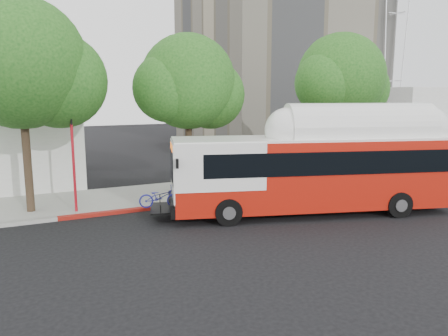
% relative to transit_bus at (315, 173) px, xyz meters
% --- Properties ---
extents(ground, '(120.00, 120.00, 0.00)m').
position_rel_transit_bus_xyz_m(ground, '(-2.94, -0.08, -1.91)').
color(ground, black).
rests_on(ground, ground).
extents(sidewalk, '(60.00, 5.00, 0.15)m').
position_rel_transit_bus_xyz_m(sidewalk, '(-2.94, 6.42, -1.83)').
color(sidewalk, gray).
rests_on(sidewalk, ground).
extents(curb_strip, '(60.00, 0.30, 0.15)m').
position_rel_transit_bus_xyz_m(curb_strip, '(-2.94, 3.82, -1.83)').
color(curb_strip, gray).
rests_on(curb_strip, ground).
extents(red_curb_segment, '(10.00, 0.32, 0.16)m').
position_rel_transit_bus_xyz_m(red_curb_segment, '(-5.94, 3.82, -1.83)').
color(red_curb_segment, maroon).
rests_on(red_curb_segment, ground).
extents(street_tree_left, '(6.67, 5.80, 9.74)m').
position_rel_transit_bus_xyz_m(street_tree_left, '(-11.47, 5.48, 4.70)').
color(street_tree_left, '#2D2116').
rests_on(street_tree_left, ground).
extents(street_tree_mid, '(5.75, 5.00, 8.62)m').
position_rel_transit_bus_xyz_m(street_tree_mid, '(-3.53, 5.98, 4.00)').
color(street_tree_mid, '#2D2116').
rests_on(street_tree_mid, ground).
extents(street_tree_right, '(6.21, 5.40, 9.18)m').
position_rel_transit_bus_xyz_m(street_tree_right, '(6.50, 5.78, 4.35)').
color(street_tree_right, '#2D2116').
rests_on(street_tree_right, ground).
extents(horizon_block, '(20.00, 12.00, 6.00)m').
position_rel_transit_bus_xyz_m(horizon_block, '(27.06, 15.92, 1.09)').
color(horizon_block, silver).
rests_on(horizon_block, ground).
extents(transit_bus, '(13.91, 6.22, 4.08)m').
position_rel_transit_bus_xyz_m(transit_bus, '(0.00, 0.00, 0.00)').
color(transit_bus, '#B2180C').
rests_on(transit_bus, ground).
extents(signal_pole, '(0.12, 0.42, 4.39)m').
position_rel_transit_bus_xyz_m(signal_pole, '(-10.05, 4.46, 0.35)').
color(signal_pole, red).
rests_on(signal_pole, ground).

